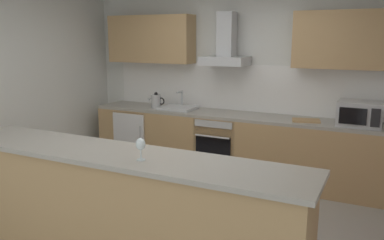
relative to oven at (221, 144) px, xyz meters
The scene contains 15 objects.
ground 1.72m from the oven, 83.52° to the right, with size 5.84×4.99×0.02m, color gray.
wall_back 0.95m from the oven, 65.29° to the left, with size 5.84×0.12×2.60m, color silver.
wall_left 2.95m from the oven, 144.31° to the right, with size 0.12×4.99×2.60m, color silver.
backsplash_tile 0.86m from the oven, 60.78° to the left, with size 4.12×0.02×0.66m, color white.
counter_back 0.19m from the oven, ahead, with size 4.26×0.60×0.90m.
counter_island 2.48m from the oven, 88.56° to the right, with size 3.33×0.64×1.00m.
upper_cabinets 1.47m from the oven, 43.32° to the left, with size 4.20×0.32×0.70m.
oven is the anchor object (origin of this frame).
refrigerator 1.38m from the oven, behind, with size 0.58×0.60×0.85m.
microwave 1.87m from the oven, ahead, with size 0.50×0.38×0.30m.
sink 0.83m from the oven, behind, with size 0.50×0.40×0.26m.
kettle 1.17m from the oven, behind, with size 0.29×0.15×0.24m.
range_hood 1.33m from the oven, 90.00° to the left, with size 0.62×0.45×0.72m.
wine_glass 2.68m from the oven, 81.89° to the right, with size 0.08×0.08×0.18m.
chopping_board 1.25m from the oven, ahead, with size 0.34×0.22×0.02m, color tan.
Camera 1 is at (1.86, -3.43, 1.95)m, focal length 37.34 mm.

